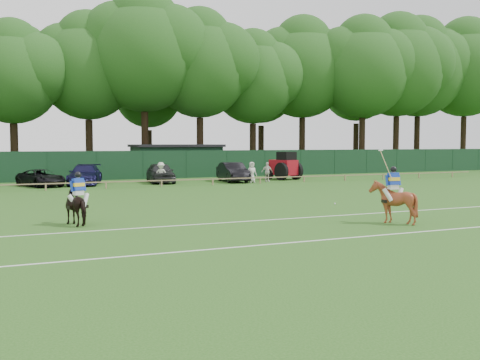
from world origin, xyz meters
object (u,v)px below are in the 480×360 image
horse_chestnut (393,202)px  spectator_mid (267,172)px  sedan_navy (85,175)px  spectator_left (161,173)px  spectator_right (252,172)px  utility_shed (176,160)px  suv_black (41,178)px  tractor (285,166)px  polo_ball (335,204)px  horse_dark (79,206)px  hatch_grey (160,173)px  estate_black (233,172)px

horse_chestnut → spectator_mid: size_ratio=1.06×
sedan_navy → spectator_left: size_ratio=3.12×
spectator_right → utility_shed: size_ratio=0.20×
suv_black → spectator_right: spectator_right is taller
tractor → horse_chestnut: bearing=-122.7°
spectator_left → polo_ball: size_ratio=18.91×
horse_dark → utility_shed: size_ratio=0.21×
horse_chestnut → sedan_navy: horse_chestnut is taller
hatch_grey → spectator_mid: bearing=-7.2°
suv_black → spectator_left: bearing=-32.7°
hatch_grey → spectator_mid: same height
horse_dark → polo_ball: size_ratio=19.23×
horse_dark → spectator_left: (8.90, 19.20, 0.12)m
horse_dark → estate_black: 25.04m
spectator_right → utility_shed: 11.34m
horse_chestnut → polo_ball: horse_chestnut is taller
estate_black → spectator_right: size_ratio=2.87×
horse_chestnut → polo_ball: 6.96m
spectator_left → spectator_mid: 8.89m
estate_black → utility_shed: 9.47m
suv_black → utility_shed: bearing=11.0°
hatch_grey → polo_ball: bearing=-71.2°
hatch_grey → utility_shed: 9.07m
horse_chestnut → estate_black: size_ratio=0.36×
sedan_navy → hatch_grey: (5.83, -0.31, 0.04)m
suv_black → spectator_right: size_ratio=2.69×
spectator_mid → horse_chestnut: bearing=-100.0°
horse_dark → estate_black: bearing=-146.4°
tractor → sedan_navy: bearing=164.1°
spectator_left → estate_black: bearing=28.7°
spectator_right → utility_shed: bearing=102.2°
estate_black → spectator_left: bearing=-166.2°
sedan_navy → estate_black: estate_black is taller
hatch_grey → spectator_left: spectator_left is taller
spectator_mid → spectator_right: size_ratio=0.97×
suv_black → spectator_right: 15.99m
horse_dark → estate_black: size_ratio=0.36×
horse_chestnut → horse_dark: bearing=-11.8°
horse_chestnut → utility_shed: 33.94m
sedan_navy → estate_black: 11.72m
polo_ball → horse_dark: bearing=-171.5°
spectator_left → spectator_mid: size_ratio=1.06×
polo_ball → utility_shed: bearing=89.5°
horse_dark → spectator_right: 24.30m
spectator_right → suv_black: bearing=168.3°
suv_black → hatch_grey: 9.04m
horse_chestnut → spectator_mid: bearing=-94.6°
sedan_navy → spectator_right: 12.93m
sedan_navy → polo_ball: bearing=-47.2°
horse_chestnut → estate_black: 24.92m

